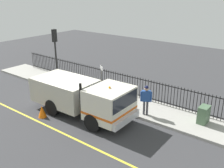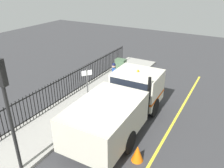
{
  "view_description": "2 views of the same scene",
  "coord_description": "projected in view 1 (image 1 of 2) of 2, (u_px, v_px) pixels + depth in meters",
  "views": [
    {
      "loc": [
        -9.66,
        -10.86,
        6.93
      ],
      "look_at": [
        2.09,
        -1.68,
        1.42
      ],
      "focal_mm": 41.97,
      "sensor_mm": 36.0,
      "label": 1
    },
    {
      "loc": [
        -4.11,
        6.82,
        6.44
      ],
      "look_at": [
        1.49,
        -2.95,
        1.16
      ],
      "focal_mm": 36.68,
      "sensor_mm": 36.0,
      "label": 2
    }
  ],
  "objects": [
    {
      "name": "ground_plane",
      "position": [
        69.0,
        109.0,
        15.81
      ],
      "size": [
        45.26,
        45.26,
        0.0
      ],
      "primitive_type": "plane",
      "color": "#38383A",
      "rests_on": "ground"
    },
    {
      "name": "sidewalk_slab",
      "position": [
        99.0,
        94.0,
        17.88
      ],
      "size": [
        2.5,
        20.57,
        0.14
      ],
      "primitive_type": "cube",
      "color": "#A3A099",
      "rests_on": "ground"
    },
    {
      "name": "lane_marking",
      "position": [
        41.0,
        123.0,
        14.27
      ],
      "size": [
        0.12,
        18.52,
        0.01
      ],
      "primitive_type": "cube",
      "color": "yellow",
      "rests_on": "ground"
    },
    {
      "name": "work_truck",
      "position": [
        85.0,
        96.0,
        14.61
      ],
      "size": [
        2.47,
        6.39,
        2.42
      ],
      "rotation": [
        0.0,
        0.0,
        3.17
      ],
      "color": "silver",
      "rests_on": "ground"
    },
    {
      "name": "worker_standing",
      "position": [
        146.0,
        97.0,
        14.52
      ],
      "size": [
        0.43,
        0.57,
        1.75
      ],
      "rotation": [
        0.0,
        0.0,
        2.08
      ],
      "color": "#264C99",
      "rests_on": "sidewalk_slab"
    },
    {
      "name": "iron_fence",
      "position": [
        109.0,
        80.0,
        18.38
      ],
      "size": [
        0.04,
        17.52,
        1.4
      ],
      "color": "black",
      "rests_on": "sidewalk_slab"
    },
    {
      "name": "traffic_light_near",
      "position": [
        55.0,
        47.0,
        17.88
      ],
      "size": [
        0.33,
        0.25,
        4.17
      ],
      "rotation": [
        0.0,
        0.0,
        3.3
      ],
      "color": "black",
      "rests_on": "sidewalk_slab"
    },
    {
      "name": "utility_cabinet",
      "position": [
        204.0,
        115.0,
        13.83
      ],
      "size": [
        0.73,
        0.47,
        0.94
      ],
      "primitive_type": "cube",
      "color": "#4C6B4C",
      "rests_on": "sidewalk_slab"
    },
    {
      "name": "traffic_cone",
      "position": [
        42.0,
        112.0,
        14.79
      ],
      "size": [
        0.47,
        0.47,
        0.68
      ],
      "primitive_type": "cone",
      "color": "orange",
      "rests_on": "ground"
    },
    {
      "name": "street_sign",
      "position": [
        102.0,
        79.0,
        15.92
      ],
      "size": [
        0.32,
        0.42,
        2.45
      ],
      "color": "#4C4C4C",
      "rests_on": "sidewalk_slab"
    }
  ]
}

